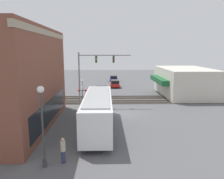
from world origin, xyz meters
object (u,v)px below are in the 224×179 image
object	(u,v)px
streetlamp	(42,120)
parked_car_red	(115,84)
city_bus	(98,110)
crossing_signal	(82,91)
parked_car_white	(102,91)
pedestrian_by_lamp	(63,150)
parked_car_blue	(114,79)

from	to	relation	value
streetlamp	parked_car_red	world-z (taller)	streetlamp
city_bus	streetlamp	distance (m)	7.89
crossing_signal	parked_car_white	xyz separation A→B (m)	(8.32, -2.35, -1.62)
pedestrian_by_lamp	city_bus	bearing A→B (deg)	-17.80
parked_car_red	parked_car_blue	bearing A→B (deg)	0.00
pedestrian_by_lamp	parked_car_blue	bearing A→B (deg)	-6.85
crossing_signal	streetlamp	bearing A→B (deg)	176.65
parked_car_red	parked_car_blue	xyz separation A→B (m)	(8.18, 0.00, 0.01)
crossing_signal	pedestrian_by_lamp	size ratio (longest dim) A/B	2.14
city_bus	parked_car_red	bearing A→B (deg)	-6.07
crossing_signal	parked_car_white	bearing A→B (deg)	-15.75
crossing_signal	parked_car_blue	bearing A→B (deg)	-11.37
parked_car_blue	parked_car_red	bearing A→B (deg)	-180.00
crossing_signal	parked_car_blue	size ratio (longest dim) A/B	0.82
crossing_signal	parked_car_red	bearing A→B (deg)	-16.77
parked_car_red	pedestrian_by_lamp	xyz separation A→B (m)	(-31.04, 4.71, 0.23)
parked_car_red	pedestrian_by_lamp	distance (m)	31.39
city_bus	parked_car_red	size ratio (longest dim) A/B	2.62
crossing_signal	streetlamp	xyz separation A→B (m)	(-15.11, 0.88, 0.89)
parked_car_red	parked_car_blue	world-z (taller)	parked_car_blue
streetlamp	parked_car_red	distance (m)	32.16
crossing_signal	parked_car_red	distance (m)	17.23
parked_car_white	streetlamp	bearing A→B (deg)	172.14
city_bus	parked_car_blue	world-z (taller)	city_bus
parked_car_white	parked_car_red	bearing A→B (deg)	-17.80
streetlamp	pedestrian_by_lamp	world-z (taller)	streetlamp
city_bus	pedestrian_by_lamp	bearing A→B (deg)	162.20
parked_car_blue	parked_car_white	bearing A→B (deg)	170.92
parked_car_red	parked_car_white	bearing A→B (deg)	162.20
streetlamp	pedestrian_by_lamp	bearing A→B (deg)	-66.33
parked_car_blue	pedestrian_by_lamp	bearing A→B (deg)	173.15
crossing_signal	parked_car_red	size ratio (longest dim) A/B	0.87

